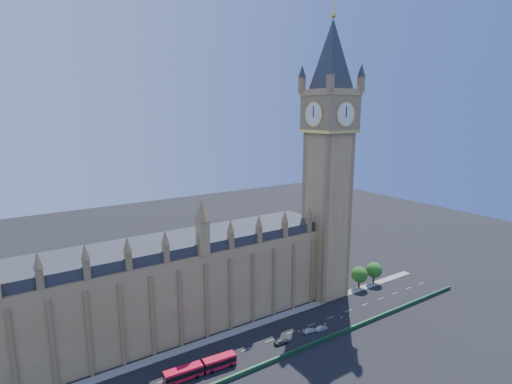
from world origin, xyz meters
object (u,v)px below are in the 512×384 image
car_grey (281,342)px  car_white (310,330)px  red_bus (201,368)px  car_silver (321,328)px

car_grey → car_white: 10.67m
red_bus → car_grey: bearing=3.1°
red_bus → car_grey: size_ratio=4.32×
car_white → car_grey: bearing=98.3°
red_bus → car_white: (35.63, -0.22, -1.02)m
car_silver → car_grey: bearing=88.0°
car_white → red_bus: bearing=96.7°
red_bus → car_white: red_bus is taller
car_grey → car_white: bearing=-83.3°
car_grey → car_silver: size_ratio=1.08×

